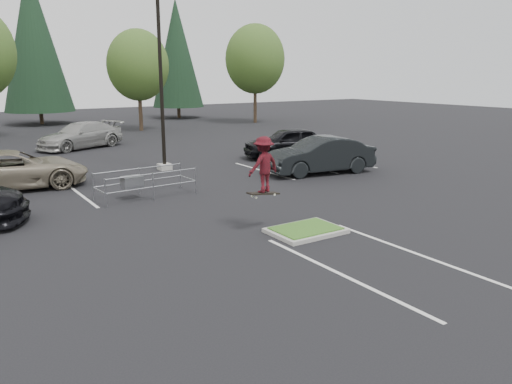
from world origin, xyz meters
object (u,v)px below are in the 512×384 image
skateboarder (263,165)px  conif_b (34,39)px  decid_d (255,61)px  car_r_charc (320,155)px  conif_c (177,53)px  car_r_black (289,143)px  cart_corral (135,181)px  car_l_tan (14,170)px  light_pole (161,78)px  car_far_silver (82,135)px  decid_c (138,67)px

skateboarder → conif_b: bearing=-99.9°
decid_d → car_r_charc: (-11.49, -23.33, -5.03)m
conif_b → skateboarder: (-0.91, -39.50, -5.79)m
decid_d → conif_c: size_ratio=0.75×
car_r_black → cart_corral: bearing=-49.4°
car_l_tan → car_r_black: (14.50, 0.00, 0.06)m
cart_corral → skateboarder: 6.49m
light_pole → car_far_silver: (-1.47, 10.00, -3.72)m
conif_b → car_r_black: conif_b is taller
light_pole → car_l_tan: (-7.00, -0.50, -3.74)m
light_pole → decid_c: (5.49, 17.83, 0.69)m
car_l_tan → car_r_black: 14.50m
conif_b → cart_corral: conif_b is taller
decid_d → conif_b: 20.76m
conif_b → car_r_charc: (6.50, -33.50, -6.96)m
decid_d → car_r_black: bearing=-117.9°
conif_c → conif_b: bearing=175.9°
cart_corral → car_r_black: size_ratio=0.75×
car_r_black → conif_c: bearing=-173.8°
car_far_silver → conif_b: bearing=155.1°
skateboarder → car_l_tan: (-5.59, 10.50, -1.24)m
light_pole → conif_b: 28.69m
conif_b → car_r_charc: 34.83m
light_pole → conif_c: (13.50, 27.50, 2.29)m
decid_d → car_l_tan: (-24.49, -18.83, -5.09)m
cart_corral → skateboarder: size_ratio=2.09×
car_r_black → car_far_silver: size_ratio=0.89×
decid_c → decid_d: 12.03m
cart_corral → skateboarder: skateboarder is taller
car_l_tan → skateboarder: bearing=-146.6°
conif_c → decid_c: bearing=-129.6°
decid_c → conif_b: (-5.99, 10.67, 2.59)m
conif_c → car_r_black: 29.25m
cart_corral → decid_c: bearing=65.4°
decid_d → conif_c: conif_c is taller
conif_c → car_far_silver: conif_c is taller
cart_corral → skateboarder: (1.92, -6.04, 1.38)m
decid_d → skateboarder: size_ratio=5.07×
skateboarder → car_l_tan: bearing=-70.6°
decid_d → cart_corral: (-20.82, -23.29, -5.23)m
car_l_tan → light_pole: bearing=-80.5°
conif_b → conif_c: (14.00, -1.00, -1.00)m
conif_c → car_l_tan: (-20.50, -28.00, -6.03)m
car_r_black → car_far_silver: (-8.97, 10.50, -0.04)m
decid_d → cart_corral: bearing=-131.8°
conif_b → skateboarder: bearing=-91.3°
conif_b → cart_corral: 34.33m
light_pole → conif_b: (-0.50, 28.50, 3.29)m
conif_c → skateboarder: bearing=-111.2°
decid_d → conif_b: size_ratio=0.65×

